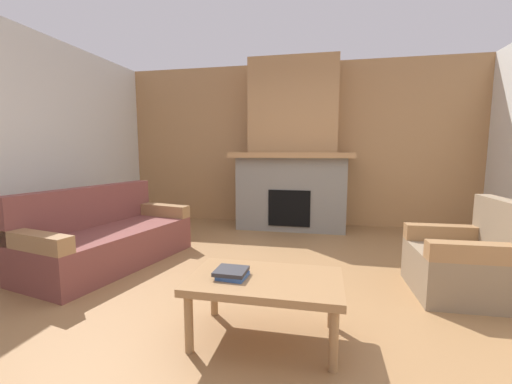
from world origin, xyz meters
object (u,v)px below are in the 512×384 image
(armchair, at_px, (466,262))
(coffee_table, at_px, (265,285))
(fireplace, at_px, (292,156))
(couch, at_px, (107,238))

(armchair, distance_m, coffee_table, 1.89)
(fireplace, xyz_separation_m, coffee_table, (0.15, -3.28, -0.79))
(coffee_table, bearing_deg, fireplace, 92.59)
(fireplace, distance_m, couch, 2.99)
(coffee_table, bearing_deg, armchair, 32.77)
(fireplace, relative_size, couch, 1.39)
(fireplace, height_order, armchair, fireplace)
(couch, relative_size, coffee_table, 1.94)
(couch, bearing_deg, fireplace, 49.93)
(fireplace, xyz_separation_m, armchair, (1.74, -2.26, -0.87))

